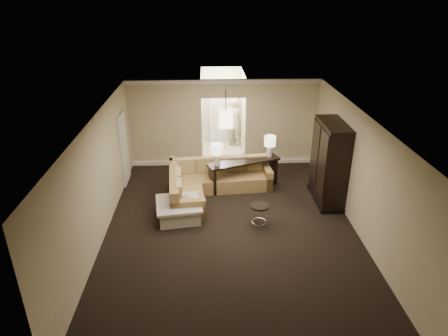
{
  "coord_description": "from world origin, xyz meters",
  "views": [
    {
      "loc": [
        -0.54,
        -8.14,
        5.39
      ],
      "look_at": [
        -0.12,
        1.2,
        1.1
      ],
      "focal_mm": 32.0,
      "sensor_mm": 36.0,
      "label": 1
    }
  ],
  "objects_px": {
    "console_table": "(244,171)",
    "armoire": "(329,164)",
    "drink_table": "(259,211)",
    "sectional_sofa": "(210,183)",
    "coffee_table": "(179,210)",
    "person": "(234,119)"
  },
  "relations": [
    {
      "from": "armoire",
      "to": "drink_table",
      "type": "relative_size",
      "value": 3.96
    },
    {
      "from": "drink_table",
      "to": "console_table",
      "type": "bearing_deg",
      "value": 95.45
    },
    {
      "from": "sectional_sofa",
      "to": "drink_table",
      "type": "bearing_deg",
      "value": -59.49
    },
    {
      "from": "drink_table",
      "to": "person",
      "type": "xyz_separation_m",
      "value": [
        -0.25,
        5.43,
        0.6
      ]
    },
    {
      "from": "console_table",
      "to": "drink_table",
      "type": "xyz_separation_m",
      "value": [
        0.2,
        -2.1,
        -0.09
      ]
    },
    {
      "from": "console_table",
      "to": "armoire",
      "type": "bearing_deg",
      "value": -42.17
    },
    {
      "from": "drink_table",
      "to": "person",
      "type": "height_order",
      "value": "person"
    },
    {
      "from": "sectional_sofa",
      "to": "person",
      "type": "relative_size",
      "value": 1.48
    },
    {
      "from": "armoire",
      "to": "person",
      "type": "height_order",
      "value": "armoire"
    },
    {
      "from": "sectional_sofa",
      "to": "console_table",
      "type": "relative_size",
      "value": 1.37
    },
    {
      "from": "drink_table",
      "to": "person",
      "type": "distance_m",
      "value": 5.47
    },
    {
      "from": "coffee_table",
      "to": "drink_table",
      "type": "xyz_separation_m",
      "value": [
        1.99,
        -0.44,
        0.17
      ]
    },
    {
      "from": "coffee_table",
      "to": "armoire",
      "type": "relative_size",
      "value": 0.56
    },
    {
      "from": "sectional_sofa",
      "to": "console_table",
      "type": "height_order",
      "value": "sectional_sofa"
    },
    {
      "from": "person",
      "to": "console_table",
      "type": "bearing_deg",
      "value": 107.81
    },
    {
      "from": "coffee_table",
      "to": "armoire",
      "type": "bearing_deg",
      "value": 10.92
    },
    {
      "from": "coffee_table",
      "to": "console_table",
      "type": "xyz_separation_m",
      "value": [
        1.79,
        1.66,
        0.26
      ]
    },
    {
      "from": "console_table",
      "to": "person",
      "type": "relative_size",
      "value": 1.09
    },
    {
      "from": "sectional_sofa",
      "to": "armoire",
      "type": "distance_m",
      "value": 3.29
    },
    {
      "from": "drink_table",
      "to": "armoire",
      "type": "bearing_deg",
      "value": 31.23
    },
    {
      "from": "coffee_table",
      "to": "armoire",
      "type": "distance_m",
      "value": 4.13
    },
    {
      "from": "armoire",
      "to": "person",
      "type": "bearing_deg",
      "value": 117.95
    }
  ]
}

